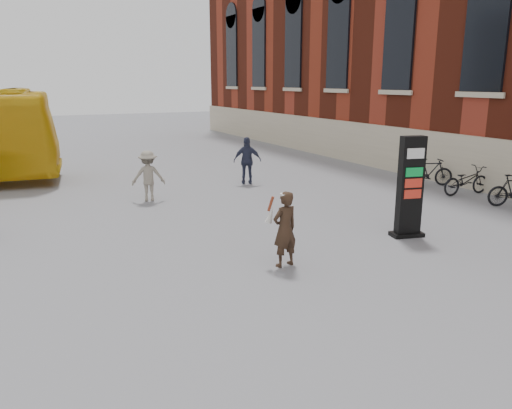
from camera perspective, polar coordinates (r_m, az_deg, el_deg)
name	(u,v)px	position (r m, az deg, el deg)	size (l,w,h in m)	color
ground	(290,275)	(9.60, 3.86, -8.04)	(100.00, 100.00, 0.00)	#9E9EA3
info_pylon	(410,187)	(12.12, 17.20, 1.89)	(0.83, 0.54, 2.38)	black
woman	(285,228)	(9.81, 3.28, -2.72)	(0.63, 0.59, 1.52)	black
pedestrian_b	(148,176)	(15.59, -12.21, 3.21)	(1.00, 0.57, 1.54)	gray
pedestrian_c	(247,161)	(17.79, -0.99, 5.04)	(0.98, 0.41, 1.67)	#2E324B
bike_6	(466,181)	(17.49, 22.89, 2.54)	(0.62, 1.76, 0.93)	black
bike_7	(430,172)	(18.52, 19.26, 3.52)	(0.46, 1.63, 0.98)	black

